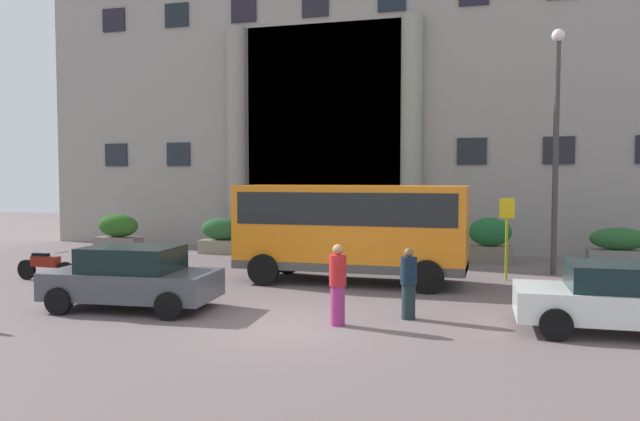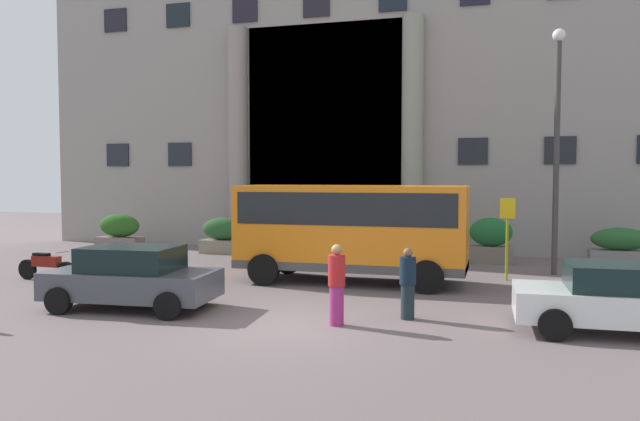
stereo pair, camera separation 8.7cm
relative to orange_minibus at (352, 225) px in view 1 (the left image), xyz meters
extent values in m
cube|color=#68595B|center=(-0.06, -5.50, -1.75)|extent=(80.00, 64.00, 0.12)
cube|color=gray|center=(-0.06, 12.00, 7.63)|extent=(32.02, 9.00, 18.64)
cube|color=black|center=(-2.97, 7.56, 3.05)|extent=(6.66, 0.12, 9.48)
cylinder|color=gray|center=(-6.73, 7.25, 3.05)|extent=(0.86, 0.86, 9.48)
cylinder|color=gray|center=(0.79, 7.25, 3.05)|extent=(0.86, 0.86, 9.48)
cube|color=black|center=(-12.87, 7.46, 2.41)|extent=(1.14, 0.08, 1.04)
cube|color=black|center=(-9.67, 7.46, 2.41)|extent=(1.14, 0.08, 1.04)
cube|color=black|center=(3.14, 7.46, 2.41)|extent=(1.14, 0.08, 1.04)
cube|color=black|center=(6.34, 7.46, 2.41)|extent=(1.14, 0.08, 1.04)
cube|color=black|center=(-12.87, 7.46, 8.56)|extent=(1.14, 0.08, 1.04)
cube|color=black|center=(-9.67, 7.46, 8.56)|extent=(1.14, 0.08, 1.04)
cube|color=black|center=(-6.47, 7.46, 8.56)|extent=(1.14, 0.08, 1.04)
cube|color=black|center=(-3.27, 7.46, 8.56)|extent=(1.14, 0.08, 1.04)
cube|color=orange|center=(-0.01, 0.00, -0.04)|extent=(6.63, 2.23, 2.40)
cube|color=black|center=(-0.01, 0.00, 0.52)|extent=(6.24, 2.25, 0.91)
cube|color=black|center=(3.24, 0.01, 0.32)|extent=(0.06, 1.86, 1.14)
cube|color=#4A4745|center=(-0.01, 0.00, -1.12)|extent=(6.63, 2.27, 0.24)
cylinder|color=black|center=(2.31, 1.11, -1.24)|extent=(0.90, 0.28, 0.90)
cylinder|color=black|center=(2.31, -1.10, -1.24)|extent=(0.90, 0.28, 0.90)
cylinder|color=black|center=(-2.33, 1.10, -1.24)|extent=(0.90, 0.28, 0.90)
cylinder|color=black|center=(-2.32, -1.11, -1.24)|extent=(0.90, 0.28, 0.90)
cylinder|color=#939B15|center=(4.38, 1.66, -0.48)|extent=(0.08, 0.08, 2.42)
cube|color=yellow|center=(4.38, 1.63, 0.47)|extent=(0.44, 0.03, 0.60)
cube|color=slate|center=(3.88, 5.25, -1.39)|extent=(1.57, 0.73, 0.62)
ellipsoid|color=#1D5E2C|center=(3.88, 5.25, -0.57)|extent=(1.50, 0.66, 1.02)
cube|color=gray|center=(-6.55, 5.19, -1.42)|extent=(1.78, 0.74, 0.55)
ellipsoid|color=#234F27|center=(-6.55, 5.19, -0.70)|extent=(1.71, 0.67, 0.89)
cube|color=slate|center=(8.13, 5.31, -1.39)|extent=(1.99, 0.80, 0.61)
ellipsoid|color=#235828|center=(8.13, 5.31, -0.70)|extent=(1.91, 0.72, 0.76)
cube|color=slate|center=(-2.30, 4.65, -1.43)|extent=(2.15, 0.76, 0.52)
ellipsoid|color=#31633B|center=(-2.30, 4.65, -0.75)|extent=(2.07, 0.69, 0.86)
cube|color=#70625E|center=(-10.99, 4.71, -1.40)|extent=(1.92, 0.77, 0.60)
ellipsoid|color=#24541A|center=(-10.99, 4.71, -0.62)|extent=(1.84, 0.69, 0.95)
cube|color=silver|center=(6.65, -4.28, -1.12)|extent=(4.46, 1.84, 0.61)
cube|color=black|center=(6.65, -4.28, -0.56)|extent=(2.42, 1.58, 0.52)
cylinder|color=black|center=(5.12, -3.45, -1.38)|extent=(0.62, 0.22, 0.62)
cylinder|color=black|center=(5.17, -5.19, -1.38)|extent=(0.62, 0.22, 0.62)
cube|color=#464A50|center=(-4.16, -4.90, -1.10)|extent=(4.05, 2.06, 0.64)
cube|color=black|center=(-4.16, -4.90, -0.50)|extent=(2.23, 1.72, 0.57)
cylinder|color=black|center=(-2.89, -3.91, -1.38)|extent=(0.63, 0.24, 0.62)
cylinder|color=black|center=(-2.77, -5.69, -1.38)|extent=(0.63, 0.24, 0.62)
cylinder|color=black|center=(-5.56, -4.10, -1.38)|extent=(0.63, 0.24, 0.62)
cylinder|color=black|center=(-5.43, -5.88, -1.38)|extent=(0.63, 0.24, 0.62)
cylinder|color=black|center=(6.31, -2.34, -1.39)|extent=(0.61, 0.19, 0.60)
cube|color=#4B4D49|center=(6.97, -2.26, -1.11)|extent=(0.88, 0.34, 0.32)
cube|color=black|center=(6.79, -2.28, -0.93)|extent=(0.54, 0.26, 0.12)
cylinder|color=black|center=(-8.14, -2.21, -1.39)|extent=(0.60, 0.13, 0.60)
cylinder|color=black|center=(-9.59, -2.12, -1.39)|extent=(0.61, 0.15, 0.60)
cube|color=maroon|center=(-8.87, -2.16, -1.11)|extent=(0.94, 0.29, 0.32)
cube|color=black|center=(-9.05, -2.15, -0.93)|extent=(0.53, 0.23, 0.12)
cylinder|color=#A5A5A8|center=(-8.26, -2.20, -0.81)|extent=(0.06, 0.55, 0.03)
cylinder|color=#1B282B|center=(2.23, -4.16, -1.31)|extent=(0.30, 0.30, 0.77)
cylinder|color=black|center=(2.23, -4.16, -0.63)|extent=(0.36, 0.36, 0.59)
sphere|color=brown|center=(2.23, -4.16, -0.23)|extent=(0.21, 0.21, 0.21)
cylinder|color=#9A296A|center=(0.88, -5.14, -1.27)|extent=(0.30, 0.30, 0.84)
cylinder|color=#AC1D20|center=(0.88, -5.14, -0.53)|extent=(0.36, 0.36, 0.65)
sphere|color=#9A6F4A|center=(0.88, -5.14, -0.10)|extent=(0.22, 0.22, 0.22)
cylinder|color=#3B3737|center=(5.85, 3.22, 1.97)|extent=(0.18, 0.18, 7.32)
sphere|color=white|center=(5.85, 3.22, 5.81)|extent=(0.40, 0.40, 0.40)
camera|label=1|loc=(3.99, -17.54, 1.44)|focal=34.65mm
camera|label=2|loc=(4.07, -17.52, 1.44)|focal=34.65mm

